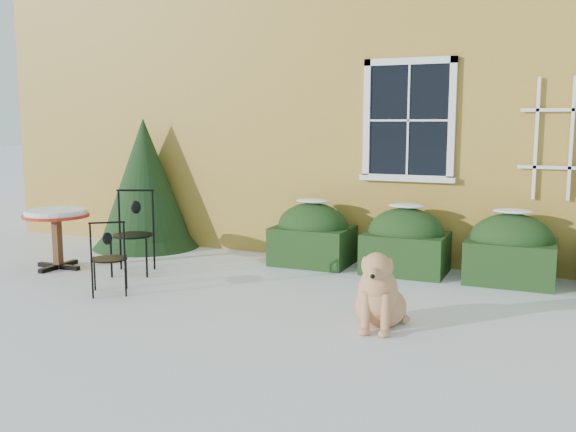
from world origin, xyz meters
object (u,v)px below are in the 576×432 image
at_px(bistro_table, 56,219).
at_px(patio_chair_near, 109,257).
at_px(patio_chair_far, 133,232).
at_px(dog, 379,296).
at_px(evergreen_shrub, 145,196).

height_order(bistro_table, patio_chair_near, patio_chair_near).
distance_m(bistro_table, patio_chair_far, 1.11).
relative_size(patio_chair_far, dog, 1.21).
relative_size(evergreen_shrub, bistro_table, 2.34).
bearing_deg(dog, evergreen_shrub, 144.55).
distance_m(evergreen_shrub, bistro_table, 1.75).
relative_size(evergreen_shrub, dog, 2.26).
xyz_separation_m(evergreen_shrub, dog, (4.46, -2.50, -0.49)).
relative_size(bistro_table, patio_chair_near, 1.00).
xyz_separation_m(bistro_table, dog, (4.64, -0.76, -0.35)).
bearing_deg(patio_chair_far, patio_chair_near, -91.05).
height_order(evergreen_shrub, dog, evergreen_shrub).
xyz_separation_m(evergreen_shrub, patio_chair_far, (0.90, -1.52, -0.27)).
height_order(patio_chair_near, patio_chair_far, patio_chair_far).
distance_m(patio_chair_near, patio_chair_far, 1.08).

